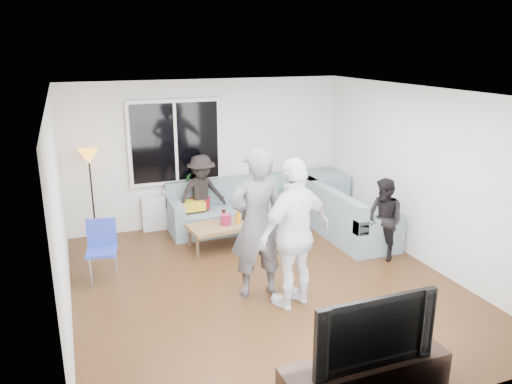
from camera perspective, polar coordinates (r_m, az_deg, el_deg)
name	(u,v)px	position (r m, az deg, el deg)	size (l,w,h in m)	color
floor	(265,286)	(6.99, 1.00, -10.64)	(5.00, 5.50, 0.04)	#56351C
ceiling	(266,91)	(6.25, 1.12, 11.45)	(5.00, 5.50, 0.04)	white
wall_back	(208,153)	(9.05, -5.51, 4.48)	(5.00, 0.04, 2.60)	silver
wall_front	(393,286)	(4.23, 15.40, -10.30)	(5.00, 0.04, 2.60)	silver
wall_left	(58,217)	(6.07, -21.62, -2.63)	(0.04, 5.50, 2.60)	silver
wall_right	(424,176)	(7.77, 18.59, 1.69)	(0.04, 5.50, 2.60)	silver
window_frame	(175,142)	(8.79, -9.20, 5.65)	(1.62, 0.06, 1.47)	white
window_glass	(176,142)	(8.75, -9.14, 5.61)	(1.50, 0.02, 1.35)	black
window_mullion	(176,142)	(8.74, -9.13, 5.60)	(0.05, 0.03, 1.35)	white
radiator	(179,211)	(9.06, -8.79, -2.11)	(1.30, 0.12, 0.62)	silver
potted_plant	(187,183)	(8.92, -7.92, 0.97)	(0.21, 0.17, 0.38)	#2C6B2A
vase	(168,191)	(8.88, -10.03, 0.15)	(0.17, 0.17, 0.18)	white
sofa_back_section	(234,205)	(8.90, -2.53, -1.49)	(2.30, 0.85, 0.85)	slate
sofa_right_section	(348,212)	(8.67, 10.50, -2.26)	(0.85, 2.00, 0.85)	slate
sofa_corner	(319,195)	(9.54, 7.15, -0.37)	(0.85, 0.85, 0.85)	slate
cushion_yellow	(193,205)	(8.66, -7.24, -1.53)	(0.38, 0.32, 0.14)	gold
cushion_red	(199,203)	(8.77, -6.47, -1.28)	(0.36, 0.30, 0.13)	maroon
coffee_table	(224,236)	(8.10, -3.70, -5.04)	(1.10, 0.60, 0.40)	olive
pitcher	(226,220)	(7.99, -3.46, -3.16)	(0.17, 0.17, 0.17)	#971B45
side_chair	(102,252)	(7.22, -17.16, -6.58)	(0.40, 0.40, 0.86)	#2A3DB7
floor_lamp	(92,197)	(8.58, -18.15, -0.52)	(0.32, 0.32, 1.56)	orange
player_left	(257,224)	(6.36, 0.08, -3.65)	(0.71, 0.47, 1.96)	#535459
player_right	(295,234)	(6.14, 4.47, -4.75)	(1.11, 0.46, 1.90)	silver
spectator_right	(384,220)	(7.81, 14.41, -3.06)	(0.61, 0.48, 1.26)	black
spectator_back	(202,194)	(8.70, -6.21, -0.21)	(0.89, 0.51, 1.37)	black
tv_console	(364,381)	(4.97, 12.25, -20.29)	(1.60, 0.40, 0.44)	#37261B
television	(368,327)	(4.66, 12.68, -14.76)	(1.18, 0.15, 0.68)	black
bottle_d	(238,217)	(8.03, -2.08, -2.88)	(0.07, 0.07, 0.22)	orange
bottle_e	(244,213)	(8.19, -1.38, -2.41)	(0.07, 0.07, 0.24)	black
bottle_c	(224,215)	(8.20, -3.70, -2.62)	(0.07, 0.07, 0.18)	black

